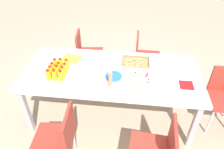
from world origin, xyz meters
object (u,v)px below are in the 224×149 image
object	(u,v)px
chair_near_left	(59,137)
juice_bottle_0	(48,75)
juice_bottle_5	(63,72)
cardboard_tube	(110,80)
plate_stack	(113,76)
party_table	(111,75)
napkin_stack	(186,85)
juice_bottle_3	(51,71)
juice_bottle_1	(55,75)
juice_bottle_11	(67,65)
juice_bottle_10	(61,64)
fruit_pizza	(146,79)
chair_near_right	(157,149)
juice_bottle_9	(55,64)
juice_bottle_7	(59,68)
paper_folder	(72,58)
juice_bottle_6	(53,68)
chair_far_right	(144,55)
chair_far_left	(86,51)
juice_bottle_4	(57,71)
juice_bottle_2	(61,76)
juice_bottle_8	(65,68)
snack_tray	(135,62)

from	to	relation	value
chair_near_left	juice_bottle_0	size ratio (longest dim) A/B	6.06
juice_bottle_5	cardboard_tube	bearing A→B (deg)	-12.06
plate_stack	party_table	bearing A→B (deg)	110.57
napkin_stack	cardboard_tube	world-z (taller)	cardboard_tube
juice_bottle_3	cardboard_tube	bearing A→B (deg)	-9.98
juice_bottle_1	juice_bottle_11	world-z (taller)	juice_bottle_11
juice_bottle_10	fruit_pizza	world-z (taller)	juice_bottle_10
chair_near_right	juice_bottle_10	bearing A→B (deg)	58.35
chair_near_right	juice_bottle_9	world-z (taller)	juice_bottle_9
juice_bottle_7	paper_folder	xyz separation A→B (m)	(0.06, 0.32, -0.06)
juice_bottle_1	juice_bottle_6	size ratio (longest dim) A/B	1.06
chair_near_left	chair_far_right	xyz separation A→B (m)	(0.85, 1.69, 0.00)
chair_far_left	fruit_pizza	world-z (taller)	chair_far_left
juice_bottle_9	juice_bottle_11	bearing A→B (deg)	-0.49
juice_bottle_11	chair_near_left	bearing A→B (deg)	-81.52
chair_far_left	juice_bottle_10	bearing A→B (deg)	-14.65
fruit_pizza	napkin_stack	world-z (taller)	fruit_pizza
juice_bottle_4	cardboard_tube	xyz separation A→B (m)	(0.65, -0.13, 0.03)
chair_far_left	cardboard_tube	bearing A→B (deg)	18.39
juice_bottle_6	plate_stack	distance (m)	0.75
chair_near_left	chair_near_right	size ratio (longest dim) A/B	1.00
chair_near_left	juice_bottle_0	distance (m)	0.73
chair_far_right	juice_bottle_2	distance (m)	1.50
party_table	juice_bottle_11	distance (m)	0.57
juice_bottle_4	party_table	bearing A→B (deg)	14.39
chair_near_left	juice_bottle_0	xyz separation A→B (m)	(-0.27, 0.59, 0.31)
juice_bottle_0	juice_bottle_2	bearing A→B (deg)	0.12
chair_near_right	juice_bottle_1	world-z (taller)	juice_bottle_1
chair_far_right	juice_bottle_5	distance (m)	1.45
party_table	juice_bottle_7	world-z (taller)	juice_bottle_7
chair_far_left	juice_bottle_6	bearing A→B (deg)	-18.54
chair_near_left	juice_bottle_9	bearing A→B (deg)	14.02
juice_bottle_9	juice_bottle_8	bearing A→B (deg)	-26.65
juice_bottle_9	cardboard_tube	world-z (taller)	cardboard_tube
chair_near_left	paper_folder	world-z (taller)	chair_near_left
juice_bottle_3	juice_bottle_9	distance (m)	0.15
juice_bottle_11	juice_bottle_5	bearing A→B (deg)	-91.37
fruit_pizza	chair_near_left	bearing A→B (deg)	-140.27
juice_bottle_5	cardboard_tube	distance (m)	0.59
party_table	juice_bottle_8	distance (m)	0.57
juice_bottle_2	juice_bottle_8	bearing A→B (deg)	86.91
juice_bottle_10	cardboard_tube	size ratio (longest dim) A/B	0.75
juice_bottle_6	juice_bottle_9	distance (m)	0.08
chair_far_left	juice_bottle_4	size ratio (longest dim) A/B	5.57
fruit_pizza	snack_tray	bearing A→B (deg)	110.92
chair_near_right	paper_folder	bearing A→B (deg)	49.91
juice_bottle_0	juice_bottle_5	size ratio (longest dim) A/B	0.94
juice_bottle_3	napkin_stack	size ratio (longest dim) A/B	0.93
juice_bottle_8	paper_folder	world-z (taller)	juice_bottle_8
chair_far_left	plate_stack	xyz separation A→B (m)	(0.56, -0.95, 0.26)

